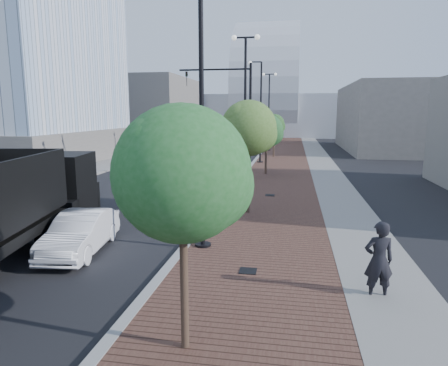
# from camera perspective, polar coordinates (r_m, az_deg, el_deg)

# --- Properties ---
(sidewalk) EXTENTS (7.00, 140.00, 0.12)m
(sidewalk) POSITION_cam_1_polar(r_m,az_deg,el_deg) (43.29, 9.62, 3.74)
(sidewalk) COLOR #4C2D23
(sidewalk) RESTS_ON ground
(concrete_strip) EXTENTS (2.40, 140.00, 0.13)m
(concrete_strip) POSITION_cam_1_polar(r_m,az_deg,el_deg) (43.37, 13.20, 3.63)
(concrete_strip) COLOR slate
(concrete_strip) RESTS_ON ground
(curb) EXTENTS (0.30, 140.00, 0.14)m
(curb) POSITION_cam_1_polar(r_m,az_deg,el_deg) (43.44, 4.99, 3.88)
(curb) COLOR gray
(curb) RESTS_ON ground
(west_sidewalk) EXTENTS (4.00, 140.00, 0.12)m
(west_sidewalk) POSITION_cam_1_polar(r_m,az_deg,el_deg) (46.36, -11.27, 4.10)
(west_sidewalk) COLOR slate
(west_sidewalk) RESTS_ON ground
(dump_truck) EXTENTS (4.74, 13.57, 3.42)m
(dump_truck) POSITION_cam_1_polar(r_m,az_deg,el_deg) (15.55, -27.00, -3.18)
(dump_truck) COLOR black
(dump_truck) RESTS_ON ground
(white_sedan) EXTENTS (1.95, 4.28, 1.36)m
(white_sedan) POSITION_cam_1_polar(r_m,az_deg,el_deg) (14.51, -19.73, -6.65)
(white_sedan) COLOR white
(white_sedan) RESTS_ON ground
(dark_car_mid) EXTENTS (2.72, 4.39, 1.13)m
(dark_car_mid) POSITION_cam_1_polar(r_m,az_deg,el_deg) (42.74, -3.56, 4.46)
(dark_car_mid) COLOR black
(dark_car_mid) RESTS_ON ground
(dark_car_far) EXTENTS (2.53, 4.85, 1.34)m
(dark_car_far) POSITION_cam_1_polar(r_m,az_deg,el_deg) (45.59, 0.67, 4.96)
(dark_car_far) COLOR black
(dark_car_far) RESTS_ON ground
(pedestrian) EXTENTS (0.82, 0.61, 2.05)m
(pedestrian) POSITION_cam_1_polar(r_m,az_deg,el_deg) (10.97, 21.13, -10.25)
(pedestrian) COLOR black
(pedestrian) RESTS_ON ground
(streetlight_1) EXTENTS (1.44, 0.56, 9.21)m
(streetlight_1) POSITION_cam_1_polar(r_m,az_deg,el_deg) (13.41, -3.65, 8.48)
(streetlight_1) COLOR black
(streetlight_1) RESTS_ON ground
(streetlight_2) EXTENTS (1.72, 0.56, 9.28)m
(streetlight_2) POSITION_cam_1_polar(r_m,az_deg,el_deg) (25.22, 3.02, 10.29)
(streetlight_2) COLOR black
(streetlight_2) RESTS_ON ground
(streetlight_3) EXTENTS (1.44, 0.56, 9.21)m
(streetlight_3) POSITION_cam_1_polar(r_m,az_deg,el_deg) (37.17, 5.06, 9.44)
(streetlight_3) COLOR black
(streetlight_3) RESTS_ON ground
(streetlight_4) EXTENTS (1.72, 0.56, 9.28)m
(streetlight_4) POSITION_cam_1_polar(r_m,az_deg,el_deg) (49.13, 6.39, 10.11)
(streetlight_4) COLOR black
(streetlight_4) RESTS_ON ground
(traffic_mast) EXTENTS (5.09, 0.20, 8.00)m
(traffic_mast) POSITION_cam_1_polar(r_m,az_deg,el_deg) (28.31, 1.91, 10.60)
(traffic_mast) COLOR black
(traffic_mast) RESTS_ON ground
(tree_0) EXTENTS (2.59, 2.58, 4.88)m
(tree_0) POSITION_cam_1_polar(r_m,az_deg,el_deg) (7.41, -5.56, 1.26)
(tree_0) COLOR #382619
(tree_0) RESTS_ON ground
(tree_1) EXTENTS (2.54, 2.52, 5.25)m
(tree_1) POSITION_cam_1_polar(r_m,az_deg,el_deg) (18.18, 3.66, 7.74)
(tree_1) COLOR #382619
(tree_1) RESTS_ON ground
(tree_2) EXTENTS (2.53, 2.51, 4.58)m
(tree_2) POSITION_cam_1_polar(r_m,az_deg,el_deg) (30.16, 6.12, 7.35)
(tree_2) COLOR #382619
(tree_2) RESTS_ON ground
(tree_3) EXTENTS (2.21, 2.13, 4.53)m
(tree_3) POSITION_cam_1_polar(r_m,az_deg,el_deg) (42.13, 7.21, 8.26)
(tree_3) COLOR #382619
(tree_3) RESTS_ON ground
(tower_podium) EXTENTS (19.00, 19.00, 3.00)m
(tower_podium) POSITION_cam_1_polar(r_m,az_deg,el_deg) (44.71, -28.46, 4.72)
(tower_podium) COLOR #615D57
(tower_podium) RESTS_ON ground
(convention_center) EXTENTS (50.00, 30.00, 50.00)m
(convention_center) POSITION_cam_1_polar(r_m,az_deg,el_deg) (88.23, 6.26, 10.82)
(convention_center) COLOR #B4B9BF
(convention_center) RESTS_ON ground
(commercial_block_nw) EXTENTS (14.00, 20.00, 10.00)m
(commercial_block_nw) POSITION_cam_1_polar(r_m,az_deg,el_deg) (67.31, -10.91, 10.11)
(commercial_block_nw) COLOR slate
(commercial_block_nw) RESTS_ON ground
(commercial_block_ne) EXTENTS (12.00, 22.00, 8.00)m
(commercial_block_ne) POSITION_cam_1_polar(r_m,az_deg,el_deg) (54.48, 23.22, 8.50)
(commercial_block_ne) COLOR #635E59
(commercial_block_ne) RESTS_ON ground
(utility_cover_1) EXTENTS (0.50, 0.50, 0.02)m
(utility_cover_1) POSITION_cam_1_polar(r_m,az_deg,el_deg) (12.01, 3.42, -12.36)
(utility_cover_1) COLOR black
(utility_cover_1) RESTS_ON sidewalk
(utility_cover_2) EXTENTS (0.50, 0.50, 0.02)m
(utility_cover_2) POSITION_cam_1_polar(r_m,az_deg,el_deg) (22.54, 6.55, -1.73)
(utility_cover_2) COLOR black
(utility_cover_2) RESTS_ON sidewalk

